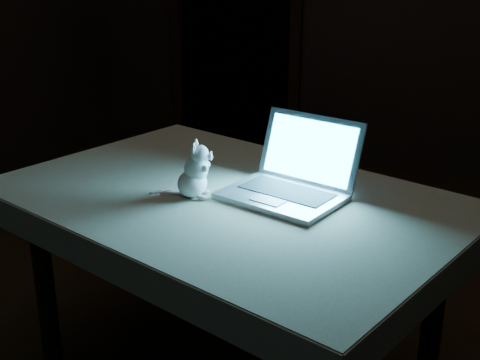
% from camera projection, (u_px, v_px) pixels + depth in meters
% --- Properties ---
extents(floor, '(5.00, 5.00, 0.00)m').
position_uv_depth(floor, '(239.00, 350.00, 2.59)').
color(floor, black).
rests_on(floor, ground).
extents(doorway, '(1.06, 0.36, 2.13)m').
position_uv_depth(doorway, '(235.00, 11.00, 4.78)').
color(doorway, black).
rests_on(doorway, back_wall).
extents(table, '(1.61, 1.28, 0.75)m').
position_uv_depth(table, '(229.00, 296.00, 2.26)').
color(table, black).
rests_on(table, floor).
extents(tablecloth, '(1.56, 1.08, 0.10)m').
position_uv_depth(tablecloth, '(224.00, 211.00, 2.12)').
color(tablecloth, beige).
rests_on(tablecloth, table).
extents(laptop, '(0.44, 0.41, 0.25)m').
position_uv_depth(laptop, '(282.00, 163.00, 2.04)').
color(laptop, '#ABABB0').
rests_on(laptop, tablecloth).
extents(plush_mouse, '(0.15, 0.15, 0.19)m').
position_uv_depth(plush_mouse, '(192.00, 169.00, 2.07)').
color(plush_mouse, silver).
rests_on(plush_mouse, tablecloth).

